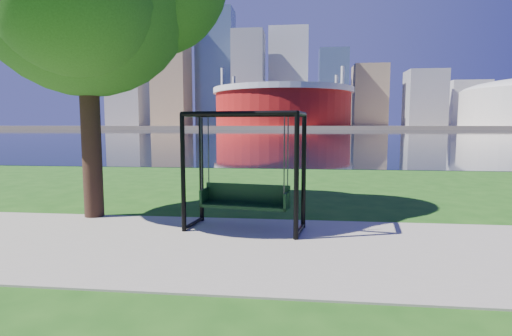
# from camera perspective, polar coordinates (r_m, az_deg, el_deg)

# --- Properties ---
(ground) EXTENTS (900.00, 900.00, 0.00)m
(ground) POSITION_cam_1_polar(r_m,az_deg,el_deg) (7.43, -1.98, -10.12)
(ground) COLOR #1E5114
(ground) RESTS_ON ground
(path) EXTENTS (120.00, 4.00, 0.03)m
(path) POSITION_cam_1_polar(r_m,az_deg,el_deg) (6.95, -2.59, -11.14)
(path) COLOR #9E937F
(path) RESTS_ON ground
(river) EXTENTS (900.00, 180.00, 0.02)m
(river) POSITION_cam_1_polar(r_m,az_deg,el_deg) (109.08, 5.91, 4.95)
(river) COLOR black
(river) RESTS_ON ground
(far_bank) EXTENTS (900.00, 228.00, 2.00)m
(far_bank) POSITION_cam_1_polar(r_m,az_deg,el_deg) (313.06, 6.28, 5.83)
(far_bank) COLOR #937F60
(far_bank) RESTS_ON ground
(stadium) EXTENTS (83.00, 83.00, 32.00)m
(stadium) POSITION_cam_1_polar(r_m,az_deg,el_deg) (242.61, 3.87, 8.92)
(stadium) COLOR maroon
(stadium) RESTS_ON far_bank
(skyline) EXTENTS (392.00, 66.00, 96.50)m
(skyline) POSITION_cam_1_polar(r_m,az_deg,el_deg) (328.24, 5.60, 11.95)
(skyline) COLOR gray
(skyline) RESTS_ON far_bank
(swing) EXTENTS (2.40, 1.32, 2.34)m
(swing) POSITION_cam_1_polar(r_m,az_deg,el_deg) (7.82, -1.59, -0.85)
(swing) COLOR black
(swing) RESTS_ON ground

